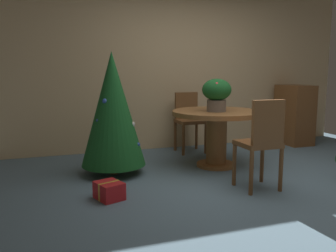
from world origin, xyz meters
The scene contains 9 objects.
ground_plane centered at (0.00, 0.00, 0.00)m, with size 6.60×6.60×0.00m, color slate.
back_wall_panel centered at (0.00, 2.20, 1.30)m, with size 6.00×0.10×2.60m, color tan.
round_dining_table centered at (-0.01, 0.83, 0.54)m, with size 1.17×1.17×0.74m.
flower_vase centered at (-0.06, 0.75, 0.99)m, with size 0.37×0.37×0.42m.
wooden_chair_far centered at (-0.01, 1.79, 0.53)m, with size 0.41×0.40×0.92m.
wooden_chair_near centered at (-0.01, -0.20, 0.55)m, with size 0.40×0.39×0.97m.
holiday_tree centered at (-1.36, 0.92, 0.80)m, with size 0.78×0.78×1.49m.
gift_box_red centered at (-1.57, 0.06, 0.09)m, with size 0.30×0.33×0.17m.
wooden_cabinet centered at (1.95, 1.73, 0.51)m, with size 0.45×0.61×1.02m.
Camera 1 is at (-2.14, -3.35, 1.26)m, focal length 38.34 mm.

